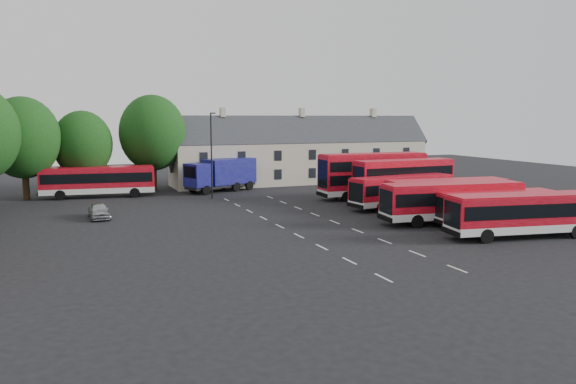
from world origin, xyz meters
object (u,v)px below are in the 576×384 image
object	(u,v)px
bus_dd_south	(404,178)
box_truck	(222,173)
silver_car	(99,211)
lamppost	(212,153)
bus_row_a	(523,211)

from	to	relation	value
bus_dd_south	box_truck	bearing A→B (deg)	130.95
silver_car	lamppost	distance (m)	15.34
silver_car	box_truck	bearing A→B (deg)	40.63
lamppost	silver_car	bearing A→B (deg)	-146.37
bus_row_a	box_truck	distance (m)	36.30
bus_dd_south	lamppost	bearing A→B (deg)	147.03
silver_car	bus_row_a	bearing A→B (deg)	-36.91
bus_row_a	lamppost	distance (m)	32.63
bus_row_a	silver_car	bearing A→B (deg)	154.46
lamppost	box_truck	bearing A→B (deg)	64.81
box_truck	lamppost	distance (m)	6.71
bus_dd_south	box_truck	size ratio (longest dim) A/B	1.20
box_truck	bus_row_a	bearing A→B (deg)	-90.16
lamppost	bus_dd_south	bearing A→B (deg)	-30.54
box_truck	silver_car	world-z (taller)	box_truck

